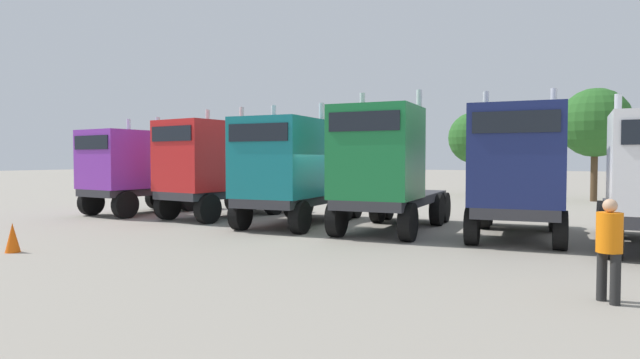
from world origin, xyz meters
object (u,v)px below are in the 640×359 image
Objects in this scene: semi_truck_purple at (130,171)px; visitor_in_hivis at (609,243)px; semi_truck_navy at (517,171)px; semi_truck_red at (209,168)px; semi_truck_teal at (286,171)px; traffic_cone_mid at (13,238)px; semi_truck_green at (383,169)px.

visitor_in_hivis is at bearing 74.96° from semi_truck_purple.
semi_truck_navy is (15.57, 0.01, 0.14)m from semi_truck_purple.
semi_truck_red reaches higher than semi_truck_teal.
traffic_cone_mid is (4.66, -7.92, -1.49)m from semi_truck_purple.
semi_truck_purple is at bearing 120.46° from traffic_cone_mid.
semi_truck_green is at bearing 90.51° from semi_truck_red.
semi_truck_navy is at bearing 93.86° from semi_truck_purple.
visitor_in_hivis reaches higher than traffic_cone_mid.
semi_truck_navy is (7.40, 0.55, 0.06)m from semi_truck_teal.
semi_truck_navy is at bearing -113.30° from visitor_in_hivis.
semi_truck_purple is 0.95× the size of semi_truck_navy.
semi_truck_teal reaches higher than visitor_in_hivis.
semi_truck_teal is 3.72× the size of visitor_in_hivis.
semi_truck_navy reaches higher than semi_truck_purple.
semi_truck_teal is at bearing 90.01° from semi_truck_purple.
semi_truck_green is 3.92m from semi_truck_navy.
semi_truck_purple is at bearing -98.18° from semi_truck_teal.
semi_truck_red is at bearing 94.01° from traffic_cone_mid.
semi_truck_green reaches higher than semi_truck_teal.
semi_truck_navy is 6.61m from visitor_in_hivis.
semi_truck_green reaches higher than semi_truck_purple.
visitor_in_hivis is at bearing 14.42° from semi_truck_navy.
semi_truck_green is at bearing 91.89° from semi_truck_purple.
semi_truck_green is at bearing -90.29° from semi_truck_navy.
semi_truck_red is 1.00× the size of semi_truck_teal.
semi_truck_navy is (3.90, 0.40, -0.04)m from semi_truck_green.
semi_truck_teal is 8.32m from traffic_cone_mid.
semi_truck_green is at bearing 47.07° from traffic_cone_mid.
semi_truck_teal is 1.01× the size of semi_truck_navy.
semi_truck_teal is 3.50m from semi_truck_green.
semi_truck_teal is 0.97× the size of semi_truck_green.
semi_truck_red is (4.08, 0.31, 0.14)m from semi_truck_purple.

